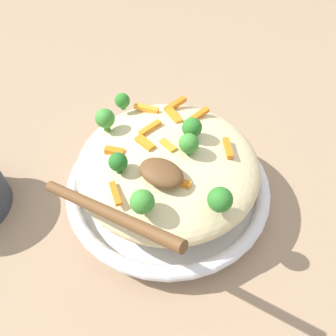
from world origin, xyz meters
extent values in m
plane|color=#9E7F60|center=(0.00, 0.00, 0.00)|extent=(2.40, 2.40, 0.00)
cylinder|color=silver|center=(0.00, 0.00, 0.01)|extent=(0.27, 0.27, 0.02)
torus|color=silver|center=(0.00, 0.00, 0.03)|extent=(0.29, 0.29, 0.02)
torus|color=black|center=(0.00, 0.00, 0.04)|extent=(0.29, 0.29, 0.00)
ellipsoid|color=beige|center=(0.00, 0.00, 0.07)|extent=(0.25, 0.25, 0.07)
cube|color=orange|center=(0.00, 0.00, 0.11)|extent=(0.03, 0.02, 0.01)
cube|color=orange|center=(-0.05, -0.04, 0.10)|extent=(0.03, 0.02, 0.01)
cube|color=orange|center=(0.00, 0.08, 0.10)|extent=(0.02, 0.04, 0.01)
cube|color=orange|center=(-0.01, -0.09, 0.10)|extent=(0.03, 0.03, 0.01)
cube|color=orange|center=(0.06, 0.04, 0.10)|extent=(0.03, 0.03, 0.01)
cube|color=orange|center=(0.04, -0.04, 0.11)|extent=(0.04, 0.01, 0.01)
cube|color=orange|center=(-0.04, 0.08, 0.10)|extent=(0.02, 0.04, 0.01)
cube|color=orange|center=(-0.07, 0.05, 0.10)|extent=(0.04, 0.02, 0.01)
cube|color=orange|center=(-0.03, -0.01, 0.11)|extent=(0.03, 0.02, 0.01)
cube|color=orange|center=(-0.04, 0.01, 0.11)|extent=(0.01, 0.04, 0.01)
cube|color=orange|center=(-0.03, 0.06, 0.10)|extent=(0.03, 0.03, 0.01)
cylinder|color=#377928|center=(0.03, -0.09, 0.10)|extent=(0.01, 0.01, 0.01)
sphere|color=#3D8E33|center=(0.03, -0.09, 0.12)|extent=(0.03, 0.03, 0.03)
cylinder|color=#205B1C|center=(-0.03, -0.06, 0.11)|extent=(0.01, 0.01, 0.01)
sphere|color=#236B23|center=(-0.03, -0.06, 0.12)|extent=(0.02, 0.02, 0.02)
cylinder|color=#377928|center=(-0.09, -0.01, 0.11)|extent=(0.01, 0.01, 0.01)
sphere|color=#3D8E33|center=(-0.09, -0.01, 0.12)|extent=(0.03, 0.03, 0.03)
cylinder|color=#377928|center=(0.03, 0.01, 0.11)|extent=(0.01, 0.01, 0.01)
sphere|color=#3D8E33|center=(0.03, 0.01, 0.12)|extent=(0.03, 0.03, 0.03)
cylinder|color=#296820|center=(0.02, 0.03, 0.11)|extent=(0.01, 0.01, 0.01)
sphere|color=#2D7A28|center=(0.02, 0.03, 0.12)|extent=(0.03, 0.03, 0.03)
cylinder|color=#296820|center=(0.10, -0.05, 0.10)|extent=(0.01, 0.01, 0.01)
sphere|color=#2D7A28|center=(0.10, -0.05, 0.12)|extent=(0.03, 0.03, 0.03)
cylinder|color=#296820|center=(-0.10, 0.04, 0.10)|extent=(0.01, 0.01, 0.01)
sphere|color=#2D7A28|center=(-0.10, 0.04, 0.11)|extent=(0.02, 0.02, 0.02)
ellipsoid|color=brown|center=(0.02, -0.05, 0.12)|extent=(0.06, 0.04, 0.02)
cylinder|color=brown|center=(0.02, -0.14, 0.14)|extent=(0.18, 0.02, 0.07)
camera|label=1|loc=(0.16, -0.24, 0.40)|focal=33.84mm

